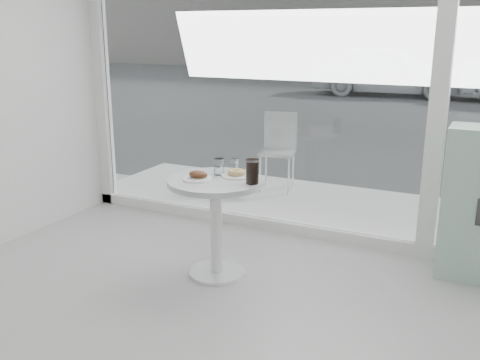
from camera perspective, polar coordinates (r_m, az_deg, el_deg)
The scene contains 11 objects.
storefront at distance 4.63m, azimuth 10.49°, elevation 13.91°, with size 5.00×0.14×3.00m.
main_table at distance 4.03m, azimuth -2.59°, elevation -2.91°, with size 0.72×0.72×0.77m.
patio_deck at distance 5.71m, azimuth 11.14°, elevation -3.10°, with size 5.60×1.60×0.05m, color silver.
street at distance 17.60m, azimuth 21.79°, elevation 8.57°, with size 40.00×24.00×0.00m, color #383838.
patio_chair at distance 6.17m, azimuth 4.16°, elevation 3.65°, with size 0.45×0.45×0.88m.
car_white at distance 16.35m, azimuth 15.47°, elevation 11.23°, with size 1.72×4.27×1.46m, color silver.
plate_fritter at distance 3.95m, azimuth -4.48°, elevation 0.42°, with size 0.22×0.22×0.07m.
plate_donut at distance 4.02m, azimuth -0.38°, elevation 0.66°, with size 0.23×0.23×0.05m.
water_tumbler_a at distance 4.07m, azimuth -2.25°, elevation 1.34°, with size 0.08×0.08×0.13m.
water_tumbler_b at distance 4.15m, azimuth -0.57°, elevation 1.51°, with size 0.07×0.07×0.11m.
cola_glass at distance 3.82m, azimuth 1.31°, elevation 0.86°, with size 0.09×0.09×0.18m.
Camera 1 is at (1.34, -1.45, 1.83)m, focal length 40.00 mm.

